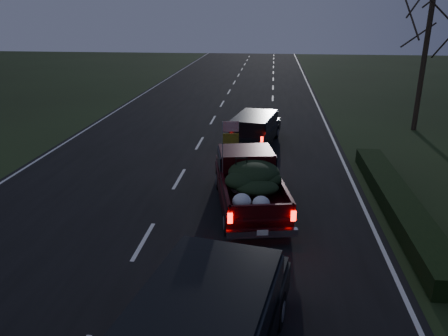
# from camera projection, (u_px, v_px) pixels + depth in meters

# --- Properties ---
(ground) EXTENTS (120.00, 120.00, 0.00)m
(ground) POSITION_uv_depth(u_px,v_px,m) (143.00, 242.00, 12.56)
(ground) COLOR black
(ground) RESTS_ON ground
(road_asphalt) EXTENTS (14.00, 120.00, 0.02)m
(road_asphalt) POSITION_uv_depth(u_px,v_px,m) (143.00, 241.00, 12.56)
(road_asphalt) COLOR black
(road_asphalt) RESTS_ON ground
(hedge_row) EXTENTS (1.00, 10.00, 0.60)m
(hedge_row) POSITION_uv_depth(u_px,v_px,m) (397.00, 202.00, 14.46)
(hedge_row) COLOR black
(hedge_row) RESTS_ON ground
(bare_tree_far) EXTENTS (3.60, 3.60, 7.00)m
(bare_tree_far) POSITION_uv_depth(u_px,v_px,m) (428.00, 32.00, 22.71)
(bare_tree_far) COLOR black
(bare_tree_far) RESTS_ON ground
(pickup_truck) EXTENTS (2.84, 5.35, 2.66)m
(pickup_truck) POSITION_uv_depth(u_px,v_px,m) (249.00, 180.00, 14.45)
(pickup_truck) COLOR #32060A
(pickup_truck) RESTS_ON ground
(lead_suv) EXTENTS (2.56, 4.56, 1.24)m
(lead_suv) POSITION_uv_depth(u_px,v_px,m) (255.00, 127.00, 21.38)
(lead_suv) COLOR black
(lead_suv) RESTS_ON ground
(rear_suv) EXTENTS (3.11, 5.58, 1.51)m
(rear_suv) POSITION_uv_depth(u_px,v_px,m) (202.00, 331.00, 7.39)
(rear_suv) COLOR black
(rear_suv) RESTS_ON ground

